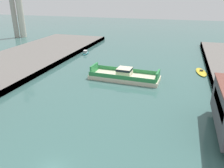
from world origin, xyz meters
TOP-DOWN VIEW (x-y plane):
  - chain_ferry at (0.75, 36.43)m, footprint 19.31×7.60m
  - moored_boat_near_right at (21.25, 48.44)m, footprint 3.74×8.43m
  - moored_boat_mid_left at (-20.58, 59.43)m, footprint 2.19×5.29m
  - smokestack_distant_a at (-67.60, 84.17)m, footprint 3.56×3.56m

SIDE VIEW (x-z plane):
  - moored_boat_near_right at x=21.25m, z-range -0.24..0.77m
  - moored_boat_mid_left at x=-20.58m, z-range -0.19..1.30m
  - chain_ferry at x=0.75m, z-range -0.63..2.67m
  - smokestack_distant_a at x=-67.60m, z-range 1.03..35.63m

